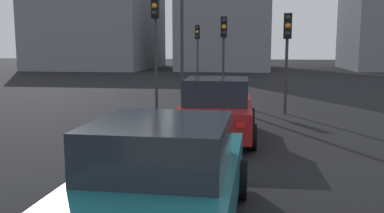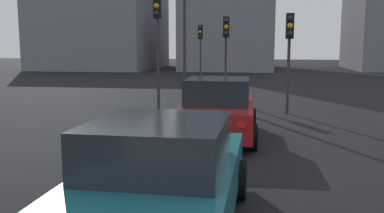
{
  "view_description": "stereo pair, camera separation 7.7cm",
  "coord_description": "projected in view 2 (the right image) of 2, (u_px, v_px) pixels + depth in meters",
  "views": [
    {
      "loc": [
        -0.43,
        -1.16,
        2.45
      ],
      "look_at": [
        7.42,
        0.01,
        1.31
      ],
      "focal_mm": 39.25,
      "sensor_mm": 36.0,
      "label": 1
    },
    {
      "loc": [
        -0.41,
        -1.24,
        2.45
      ],
      "look_at": [
        7.42,
        0.01,
        1.31
      ],
      "focal_mm": 39.25,
      "sensor_mm": 36.0,
      "label": 2
    }
  ],
  "objects": [
    {
      "name": "building_facade_left",
      "position": [
        382.0,
        28.0,
        44.12
      ],
      "size": [
        11.64,
        6.31,
        8.73
      ],
      "primitive_type": "cube",
      "color": "slate",
      "rests_on": "ground_plane"
    },
    {
      "name": "street_lamp_kerbside",
      "position": [
        184.0,
        6.0,
        21.15
      ],
      "size": [
        0.56,
        0.36,
        7.63
      ],
      "color": "#2D2D30",
      "rests_on": "ground_plane"
    },
    {
      "name": "traffic_light_far_right",
      "position": [
        157.0,
        28.0,
        15.82
      ],
      "size": [
        0.32,
        0.28,
        4.38
      ],
      "rotation": [
        0.0,
        0.0,
        3.15
      ],
      "color": "#2D2D30",
      "rests_on": "ground_plane"
    },
    {
      "name": "building_facade_right",
      "position": [
        104.0,
        30.0,
        46.81
      ],
      "size": [
        14.42,
        11.79,
        8.44
      ],
      "primitive_type": "cube",
      "color": "slate",
      "rests_on": "ground_plane"
    },
    {
      "name": "traffic_light_near_right",
      "position": [
        289.0,
        42.0,
        14.9
      ],
      "size": [
        0.32,
        0.28,
        3.61
      ],
      "rotation": [
        0.0,
        0.0,
        3.15
      ],
      "color": "#2D2D30",
      "rests_on": "ground_plane"
    },
    {
      "name": "car_teal_second",
      "position": [
        162.0,
        178.0,
        5.51
      ],
      "size": [
        4.29,
        2.14,
        1.53
      ],
      "rotation": [
        0.0,
        0.0,
        -0.01
      ],
      "color": "#19606B",
      "rests_on": "ground_plane"
    },
    {
      "name": "traffic_light_near_left",
      "position": [
        200.0,
        42.0,
        27.05
      ],
      "size": [
        0.32,
        0.29,
        3.8
      ],
      "rotation": [
        0.0,
        0.0,
        3.08
      ],
      "color": "#2D2D30",
      "rests_on": "ground_plane"
    },
    {
      "name": "traffic_light_far_left",
      "position": [
        226.0,
        41.0,
        18.38
      ],
      "size": [
        0.33,
        0.3,
        3.73
      ],
      "rotation": [
        0.0,
        0.0,
        3.28
      ],
      "color": "#2D2D30",
      "rests_on": "ground_plane"
    },
    {
      "name": "car_red_lead",
      "position": [
        218.0,
        110.0,
        11.15
      ],
      "size": [
        4.09,
        2.12,
        1.62
      ],
      "rotation": [
        0.0,
        0.0,
        0.02
      ],
      "color": "maroon",
      "rests_on": "ground_plane"
    }
  ]
}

